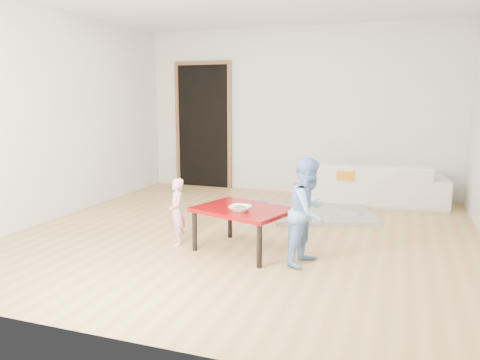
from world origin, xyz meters
The scene contains 13 objects.
floor centered at (0.00, 0.00, 0.00)m, with size 5.00×5.00×0.01m, color tan.
back_wall centered at (0.00, 2.50, 1.30)m, with size 5.00×0.02×2.60m, color beige.
left_wall centered at (-2.50, 0.00, 1.30)m, with size 0.02×5.00×2.60m, color beige.
doorway centered at (-1.60, 2.48, 1.02)m, with size 1.02×0.08×2.11m, color brown, non-canonical shape.
sofa centered at (1.22, 2.05, 0.30)m, with size 2.04×0.80×0.60m, color silver.
cushion centered at (0.77, 1.82, 0.46)m, with size 0.50×0.44×0.13m, color orange.
red_table centered at (0.17, -0.58, 0.22)m, with size 0.89×0.67×0.45m, color maroon, non-canonical shape.
bowl centered at (0.19, -0.72, 0.47)m, with size 0.21×0.21×0.05m, color white.
broccoli centered at (0.19, -0.72, 0.47)m, with size 0.12×0.12×0.06m, color #2D5919, non-canonical shape.
child_pink centered at (-0.55, -0.61, 0.35)m, with size 0.26×0.17×0.70m, color pink.
child_blue centered at (0.85, -0.72, 0.49)m, with size 0.48×0.37×0.99m, color #6599EA.
basin centered at (-0.21, 1.00, 0.06)m, with size 0.40×0.40×0.13m, color #306CB6.
blanket centered at (0.68, 1.08, 0.03)m, with size 1.26×1.05×0.06m, color #A59D92, non-canonical shape.
Camera 1 is at (1.64, -4.84, 1.53)m, focal length 35.00 mm.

